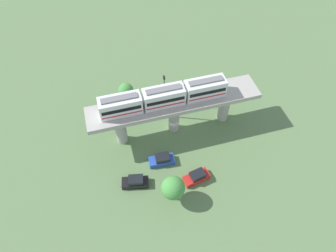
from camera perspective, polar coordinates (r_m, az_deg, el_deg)
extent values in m
plane|color=#5B7A4C|center=(55.80, 1.06, -0.48)|extent=(120.00, 120.00, 0.00)
cylinder|color=#A8A59E|center=(52.27, -8.80, -0.47)|extent=(1.90, 1.90, 6.55)
cylinder|color=#A8A59E|center=(53.26, 1.11, 1.68)|extent=(1.90, 1.90, 6.55)
cylinder|color=#A8A59E|center=(55.83, 10.40, 3.65)|extent=(1.90, 1.90, 6.55)
cube|color=#A8A59E|center=(50.50, 1.18, 4.36)|extent=(5.20, 28.85, 0.80)
cube|color=silver|center=(48.06, -8.84, 3.78)|extent=(2.60, 6.60, 3.00)
cube|color=black|center=(47.88, -8.87, 3.98)|extent=(2.64, 6.07, 0.70)
cube|color=red|center=(48.61, -8.73, 3.18)|extent=(2.64, 6.34, 0.24)
cube|color=slate|center=(46.89, -9.08, 5.10)|extent=(1.10, 5.61, 0.24)
cube|color=silver|center=(48.78, -0.80, 5.46)|extent=(2.60, 6.60, 3.00)
cube|color=black|center=(48.60, -0.80, 5.66)|extent=(2.64, 6.07, 0.70)
cube|color=red|center=(49.33, -0.79, 4.86)|extent=(2.64, 6.34, 0.24)
cube|color=slate|center=(47.63, -0.82, 6.81)|extent=(1.10, 5.61, 0.24)
cube|color=silver|center=(50.46, 6.90, 6.96)|extent=(2.60, 6.60, 3.00)
cube|color=black|center=(50.28, 6.92, 7.16)|extent=(2.64, 6.07, 0.70)
cube|color=red|center=(50.98, 6.82, 6.36)|extent=(2.64, 6.34, 0.24)
cube|color=slate|center=(49.34, 7.08, 8.30)|extent=(1.10, 5.61, 0.24)
cube|color=red|center=(49.89, 5.26, -9.53)|extent=(2.53, 4.46, 1.00)
cube|color=black|center=(49.16, 5.50, -8.99)|extent=(2.03, 2.56, 0.76)
cube|color=#284CB7|center=(51.30, -1.19, -6.47)|extent=(2.10, 4.32, 1.00)
cube|color=black|center=(50.57, -1.04, -5.90)|extent=(1.80, 2.41, 0.76)
cube|color=black|center=(49.53, -6.08, -10.43)|extent=(2.60, 4.48, 1.00)
cube|color=black|center=(48.76, -5.99, -9.90)|extent=(2.07, 2.58, 0.76)
cylinder|color=brown|center=(59.67, -7.60, 5.20)|extent=(0.36, 0.36, 2.41)
sphere|color=#479342|center=(58.26, -7.80, 6.55)|extent=(2.84, 2.84, 2.84)
cylinder|color=brown|center=(47.42, 0.92, -12.68)|extent=(0.36, 0.36, 2.63)
sphere|color=#479342|center=(45.37, 0.96, -11.42)|extent=(3.53, 3.53, 3.53)
cylinder|color=#4C4C51|center=(54.25, -0.68, 5.11)|extent=(0.20, 0.20, 9.35)
cube|color=black|center=(50.75, -0.74, 8.97)|extent=(0.44, 0.28, 0.60)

